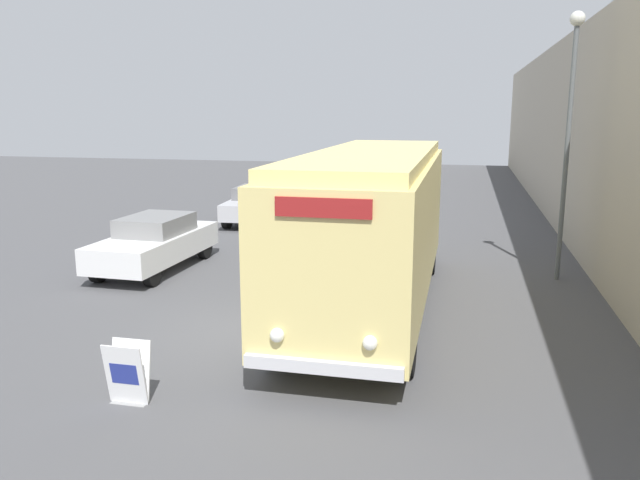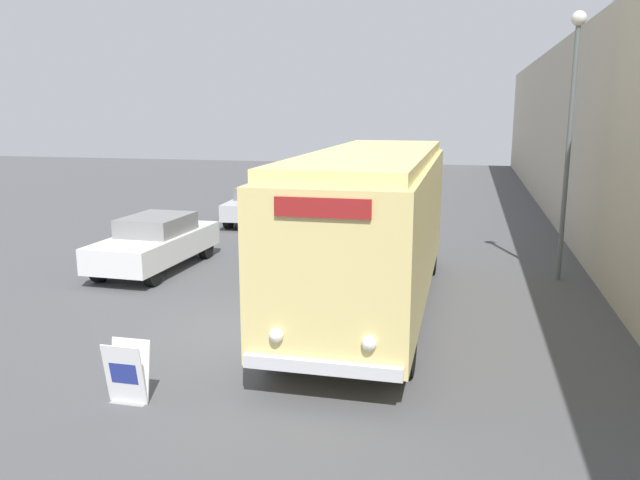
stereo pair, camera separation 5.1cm
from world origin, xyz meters
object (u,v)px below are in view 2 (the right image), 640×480
(vintage_bus, at_px, (372,222))
(parked_car_far, at_px, (297,184))
(sign_board, at_px, (127,373))
(parked_car_distant, at_px, (328,171))
(parked_car_near, at_px, (156,242))
(parked_car_mid, at_px, (260,204))
(streetlamp, at_px, (571,111))

(vintage_bus, xyz_separation_m, parked_car_far, (-6.10, 15.94, -1.18))
(sign_board, relative_size, parked_car_distant, 0.21)
(vintage_bus, height_order, parked_car_near, vintage_bus)
(vintage_bus, xyz_separation_m, parked_car_mid, (-5.88, 9.72, -1.21))
(streetlamp, distance_m, parked_car_distant, 22.45)
(vintage_bus, xyz_separation_m, parked_car_near, (-6.29, 2.10, -1.19))
(parked_car_distant, bearing_deg, parked_car_near, -90.84)
(parked_car_mid, relative_size, parked_car_far, 0.98)
(streetlamp, bearing_deg, parked_car_distant, 118.23)
(parked_car_far, distance_m, parked_car_distant, 7.10)
(parked_car_far, xyz_separation_m, parked_car_distant, (-0.01, 7.10, -0.03))
(streetlamp, bearing_deg, parked_car_far, 130.12)
(streetlamp, xyz_separation_m, parked_car_far, (-10.48, 12.43, -3.52))
(vintage_bus, xyz_separation_m, parked_car_distant, (-6.11, 23.04, -1.21))
(sign_board, distance_m, streetlamp, 12.07)
(parked_car_far, bearing_deg, streetlamp, -47.39)
(parked_car_near, bearing_deg, sign_board, -63.80)
(vintage_bus, distance_m, parked_car_mid, 11.43)
(sign_board, bearing_deg, vintage_bus, 61.87)
(parked_car_mid, distance_m, parked_car_distant, 13.33)
(parked_car_near, relative_size, parked_car_distant, 0.99)
(parked_car_near, distance_m, parked_car_far, 13.84)
(vintage_bus, distance_m, parked_car_far, 17.11)
(parked_car_mid, height_order, parked_car_distant, parked_car_distant)
(sign_board, height_order, parked_car_mid, parked_car_mid)
(sign_board, bearing_deg, parked_car_distant, 96.52)
(streetlamp, xyz_separation_m, parked_car_near, (-10.67, -1.41, -3.53))
(vintage_bus, distance_m, streetlamp, 6.08)
(streetlamp, xyz_separation_m, parked_car_distant, (-10.49, 19.53, -3.55))
(vintage_bus, bearing_deg, parked_car_near, 161.54)
(vintage_bus, height_order, parked_car_far, vintage_bus)
(streetlamp, height_order, parked_car_distant, streetlamp)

